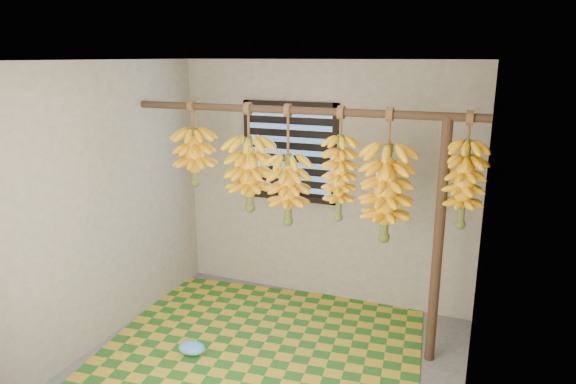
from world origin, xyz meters
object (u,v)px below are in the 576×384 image
at_px(banana_bunch_e, 386,193).
at_px(banana_bunch_c, 288,189).
at_px(banana_bunch_b, 249,174).
at_px(banana_bunch_f, 464,184).
at_px(plastic_bag, 192,348).
at_px(banana_bunch_d, 339,178).
at_px(banana_bunch_a, 194,156).
at_px(support_post, 438,245).
at_px(woven_mat, 265,342).

bearing_deg(banana_bunch_e, banana_bunch_c, 180.00).
height_order(banana_bunch_b, banana_bunch_f, same).
height_order(banana_bunch_b, banana_bunch_c, same).
xyz_separation_m(plastic_bag, banana_bunch_e, (1.44, 0.67, 1.32)).
distance_m(plastic_bag, banana_bunch_f, 2.57).
height_order(banana_bunch_b, banana_bunch_d, same).
distance_m(banana_bunch_c, banana_bunch_f, 1.42).
bearing_deg(banana_bunch_a, plastic_bag, -65.25).
xyz_separation_m(banana_bunch_b, banana_bunch_c, (0.36, -0.00, -0.10)).
relative_size(support_post, banana_bunch_f, 2.28).
relative_size(support_post, woven_mat, 0.76).
xyz_separation_m(support_post, banana_bunch_f, (0.15, 0.00, 0.51)).
bearing_deg(banana_bunch_d, plastic_bag, -147.33).
bearing_deg(support_post, woven_mat, -168.11).
bearing_deg(banana_bunch_f, banana_bunch_e, 180.00).
bearing_deg(support_post, banana_bunch_d, 180.00).
height_order(banana_bunch_c, banana_bunch_f, same).
height_order(banana_bunch_e, banana_bunch_f, same).
height_order(support_post, banana_bunch_b, banana_bunch_b).
distance_m(support_post, banana_bunch_c, 1.30).
xyz_separation_m(banana_bunch_a, banana_bunch_f, (2.32, -0.00, -0.04)).
bearing_deg(plastic_bag, banana_bunch_f, 18.53).
distance_m(woven_mat, plastic_bag, 0.63).
xyz_separation_m(woven_mat, banana_bunch_c, (0.10, 0.29, 1.33)).
xyz_separation_m(woven_mat, banana_bunch_d, (0.55, 0.29, 1.46)).
bearing_deg(banana_bunch_f, woven_mat, -169.26).
bearing_deg(banana_bunch_a, banana_bunch_d, -0.00).
bearing_deg(banana_bunch_d, banana_bunch_b, 180.00).
xyz_separation_m(support_post, banana_bunch_c, (-1.26, 0.00, 0.33)).
distance_m(plastic_bag, banana_bunch_d, 1.88).
distance_m(plastic_bag, banana_bunch_b, 1.55).
height_order(banana_bunch_a, banana_bunch_c, same).
bearing_deg(woven_mat, plastic_bag, -142.21).
xyz_separation_m(plastic_bag, banana_bunch_b, (0.24, 0.67, 1.38)).
height_order(support_post, banana_bunch_f, banana_bunch_f).
bearing_deg(plastic_bag, banana_bunch_b, 70.48).
bearing_deg(plastic_bag, banana_bunch_e, 25.15).
height_order(banana_bunch_a, banana_bunch_f, same).
distance_m(banana_bunch_a, banana_bunch_f, 2.32).
distance_m(support_post, banana_bunch_a, 2.24).
distance_m(banana_bunch_c, banana_bunch_e, 0.84).
xyz_separation_m(support_post, banana_bunch_e, (-0.43, 0.00, 0.38)).
bearing_deg(woven_mat, banana_bunch_b, 132.24).
height_order(banana_bunch_a, banana_bunch_b, same).
distance_m(support_post, banana_bunch_b, 1.68).
distance_m(banana_bunch_b, banana_bunch_e, 1.20).
relative_size(banana_bunch_c, banana_bunch_e, 0.97).
relative_size(banana_bunch_a, banana_bunch_b, 0.81).
distance_m(banana_bunch_a, banana_bunch_e, 1.75).
relative_size(woven_mat, banana_bunch_d, 2.82).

